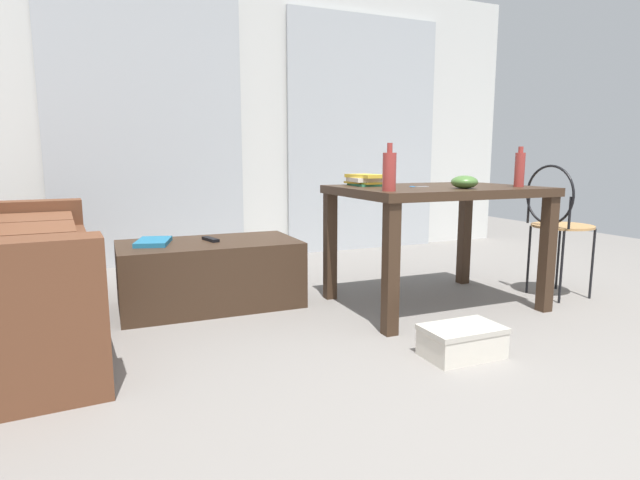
# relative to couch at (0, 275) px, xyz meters

# --- Properties ---
(ground_plane) EXTENTS (8.41, 8.41, 0.00)m
(ground_plane) POSITION_rel_couch_xyz_m (1.90, -0.49, -0.32)
(ground_plane) COLOR gray
(wall_back) EXTENTS (5.30, 0.10, 2.53)m
(wall_back) POSITION_rel_couch_xyz_m (1.90, 1.67, 0.95)
(wall_back) COLOR silver
(wall_back) RESTS_ON ground
(curtains) EXTENTS (3.62, 0.03, 2.27)m
(curtains) POSITION_rel_couch_xyz_m (1.90, 1.58, 0.81)
(curtains) COLOR #B2B7BC
(curtains) RESTS_ON ground
(couch) EXTENTS (0.94, 2.12, 0.78)m
(couch) POSITION_rel_couch_xyz_m (0.00, 0.00, 0.00)
(couch) COLOR brown
(couch) RESTS_ON ground
(coffee_table) EXTENTS (1.08, 0.59, 0.40)m
(coffee_table) POSITION_rel_couch_xyz_m (1.09, 0.14, -0.12)
(coffee_table) COLOR #382619
(coffee_table) RESTS_ON ground
(craft_table) EXTENTS (1.17, 0.86, 0.74)m
(craft_table) POSITION_rel_couch_xyz_m (2.38, -0.38, 0.32)
(craft_table) COLOR #382619
(craft_table) RESTS_ON ground
(wire_chair) EXTENTS (0.39, 0.39, 0.87)m
(wire_chair) POSITION_rel_couch_xyz_m (3.22, -0.54, 0.23)
(wire_chair) COLOR #B7844C
(wire_chair) RESTS_ON ground
(bottle_near) EXTENTS (0.07, 0.07, 0.25)m
(bottle_near) POSITION_rel_couch_xyz_m (1.89, -0.65, 0.52)
(bottle_near) COLOR #99332D
(bottle_near) RESTS_ON craft_table
(bottle_far) EXTENTS (0.06, 0.06, 0.24)m
(bottle_far) POSITION_rel_couch_xyz_m (2.81, -0.61, 0.53)
(bottle_far) COLOR #99332D
(bottle_far) RESTS_ON craft_table
(bowl) EXTENTS (0.15, 0.15, 0.07)m
(bowl) POSITION_rel_couch_xyz_m (2.40, -0.62, 0.46)
(bowl) COLOR #477033
(bowl) RESTS_ON craft_table
(book_stack) EXTENTS (0.23, 0.30, 0.07)m
(book_stack) POSITION_rel_couch_xyz_m (2.03, -0.15, 0.46)
(book_stack) COLOR #2D7F56
(book_stack) RESTS_ON craft_table
(scissors) EXTENTS (0.11, 0.06, 0.00)m
(scissors) POSITION_rel_couch_xyz_m (2.24, -0.39, 0.42)
(scissors) COLOR #9EA0A5
(scissors) RESTS_ON craft_table
(tv_remote_primary) EXTENTS (0.08, 0.17, 0.02)m
(tv_remote_primary) POSITION_rel_couch_xyz_m (1.11, 0.17, 0.09)
(tv_remote_primary) COLOR black
(tv_remote_primary) RESTS_ON coffee_table
(magazine) EXTENTS (0.25, 0.33, 0.03)m
(magazine) POSITION_rel_couch_xyz_m (0.77, 0.18, 0.10)
(magazine) COLOR #1E668C
(magazine) RESTS_ON coffee_table
(shoebox) EXTENTS (0.37, 0.23, 0.14)m
(shoebox) POSITION_rel_couch_xyz_m (2.00, -1.15, -0.25)
(shoebox) COLOR beige
(shoebox) RESTS_ON ground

